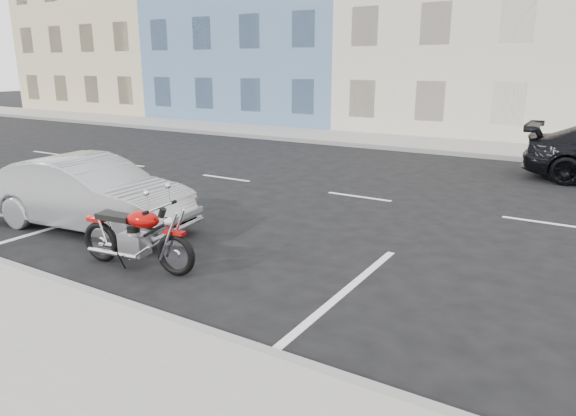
# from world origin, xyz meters

# --- Properties ---
(ground) EXTENTS (120.00, 120.00, 0.00)m
(ground) POSITION_xyz_m (0.00, 0.00, 0.00)
(ground) COLOR black
(ground) RESTS_ON ground
(sidewalk_far) EXTENTS (80.00, 3.40, 0.15)m
(sidewalk_far) POSITION_xyz_m (-5.00, 8.70, 0.07)
(sidewalk_far) COLOR gray
(sidewalk_far) RESTS_ON ground
(curb_far) EXTENTS (80.00, 0.12, 0.16)m
(curb_far) POSITION_xyz_m (-5.00, 7.00, 0.08)
(curb_far) COLOR gray
(curb_far) RESTS_ON ground
(bldg_far_west) EXTENTS (12.00, 12.00, 12.00)m
(bldg_far_west) POSITION_xyz_m (-26.00, 16.30, 6.00)
(bldg_far_west) COLOR #C8B68E
(bldg_far_west) RESTS_ON ground
(bldg_blue) EXTENTS (12.00, 12.00, 13.00)m
(bldg_blue) POSITION_xyz_m (-14.00, 16.30, 6.50)
(bldg_blue) COLOR slate
(bldg_blue) RESTS_ON ground
(bldg_cream) EXTENTS (12.00, 12.00, 11.50)m
(bldg_cream) POSITION_xyz_m (-2.00, 16.30, 5.75)
(bldg_cream) COLOR beige
(bldg_cream) RESTS_ON ground
(motorcycle) EXTENTS (2.07, 0.69, 1.04)m
(motorcycle) POSITION_xyz_m (-2.34, -5.77, 0.47)
(motorcycle) COLOR black
(motorcycle) RESTS_ON ground
(sedan_silver) EXTENTS (4.27, 1.92, 1.36)m
(sedan_silver) POSITION_xyz_m (-5.37, -4.89, 0.68)
(sedan_silver) COLOR #93969A
(sedan_silver) RESTS_ON ground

